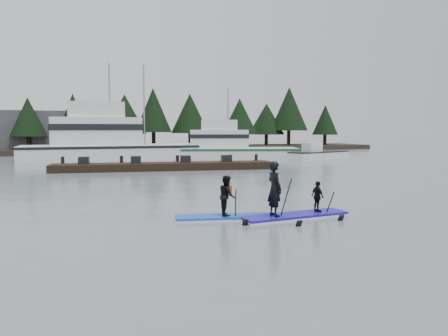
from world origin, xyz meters
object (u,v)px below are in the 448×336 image
object	(u,v)px
floating_dock	(165,166)
paddleboard_duo	(290,201)
fishing_boat_medium	(230,152)
fishing_boat_large	(114,151)
paddleboard_solo	(227,205)

from	to	relation	value
floating_dock	paddleboard_duo	distance (m)	17.96
fishing_boat_medium	floating_dock	size ratio (longest dim) A/B	0.85
fishing_boat_large	floating_dock	distance (m)	13.31
fishing_boat_large	paddleboard_duo	xyz separation A→B (m)	(1.75, -31.13, -0.20)
floating_dock	paddleboard_solo	size ratio (longest dim) A/B	4.49
floating_dock	fishing_boat_medium	bearing A→B (deg)	57.84
floating_dock	paddleboard_solo	distance (m)	17.44
fishing_boat_large	paddleboard_solo	bearing A→B (deg)	-87.95
paddleboard_solo	paddleboard_duo	xyz separation A→B (m)	(1.96, -0.65, 0.12)
floating_dock	paddleboard_solo	world-z (taller)	paddleboard_solo
fishing_boat_medium	paddleboard_duo	bearing A→B (deg)	-89.23
floating_dock	paddleboard_solo	xyz separation A→B (m)	(-2.06, -17.31, 0.21)
fishing_boat_medium	paddleboard_duo	world-z (taller)	fishing_boat_medium
paddleboard_duo	paddleboard_solo	bearing A→B (deg)	158.18
fishing_boat_large	paddleboard_solo	xyz separation A→B (m)	(-0.21, -30.48, -0.32)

